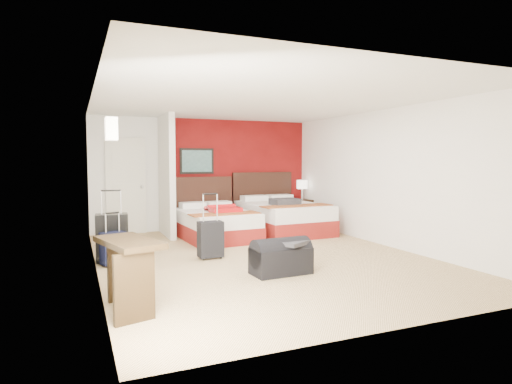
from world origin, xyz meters
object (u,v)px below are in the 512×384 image
suitcase_charcoal (210,241)px  red_suitcase_open (222,209)px  bed_left (216,225)px  nightstand (302,212)px  bed_right (283,218)px  suitcase_navy (113,250)px  duffel_bag (281,259)px  desk (130,275)px  table_lamp (302,190)px  suitcase_black (112,239)px

suitcase_charcoal → red_suitcase_open: bearing=63.4°
bed_left → nightstand: nightstand is taller
bed_right → nightstand: bed_right is taller
suitcase_charcoal → suitcase_navy: (-1.47, 0.11, -0.05)m
duffel_bag → desk: desk is taller
nightstand → red_suitcase_open: bearing=-153.2°
table_lamp → suitcase_charcoal: 4.07m
suitcase_navy → nightstand: bearing=8.6°
suitcase_black → suitcase_charcoal: size_ratio=1.26×
suitcase_charcoal → desk: size_ratio=0.63×
red_suitcase_open → suitcase_black: size_ratio=1.11×
table_lamp → desk: bearing=-134.8°
suitcase_charcoal → suitcase_navy: bearing=173.6°
nightstand → table_lamp: table_lamp is taller
desk → bed_left: bearing=44.7°
bed_left → suitcase_black: size_ratio=2.60×
bed_right → duffel_bag: size_ratio=2.62×
bed_right → red_suitcase_open: bearing=-171.7°
bed_right → desk: size_ratio=2.35×
table_lamp → duffel_bag: (-2.46, -3.88, -0.65)m
table_lamp → suitcase_charcoal: (-3.08, -2.60, -0.57)m
bed_left → suitcase_navy: (-2.09, -1.54, -0.04)m
bed_right → suitcase_navy: size_ratio=4.47×
table_lamp → suitcase_charcoal: bearing=-139.9°
red_suitcase_open → suitcase_black: bearing=-152.7°
red_suitcase_open → desk: 4.16m
red_suitcase_open → table_lamp: bearing=23.1°
suitcase_charcoal → duffel_bag: size_ratio=0.70×
desk → table_lamp: bearing=29.7°
bed_left → suitcase_black: (-2.08, -1.26, 0.08)m
bed_right → nightstand: 1.18m
bed_right → red_suitcase_open: (-1.48, -0.28, 0.29)m
red_suitcase_open → suitcase_charcoal: size_ratio=1.40×
bed_right → desk: desk is taller
table_lamp → suitcase_black: size_ratio=0.66×
bed_left → suitcase_charcoal: 1.76m
nightstand → duffel_bag: 4.59m
suitcase_charcoal → suitcase_black: bearing=163.1°
suitcase_black → duffel_bag: bearing=-34.4°
red_suitcase_open → suitcase_black: (-2.18, -1.16, -0.25)m
bed_left → table_lamp: table_lamp is taller
bed_left → suitcase_navy: bearing=-146.9°
red_suitcase_open → table_lamp: 2.61m
suitcase_black → desk: size_ratio=0.79×
nightstand → desk: desk is taller
bed_left → red_suitcase_open: bearing=-48.3°
table_lamp → nightstand: bearing=0.0°
bed_left → red_suitcase_open: 0.36m
suitcase_navy → desk: desk is taller
bed_left → suitcase_charcoal: size_ratio=3.27×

